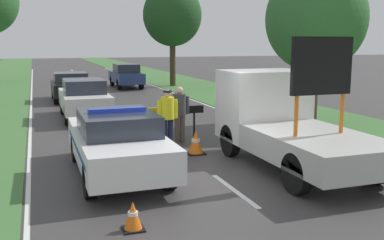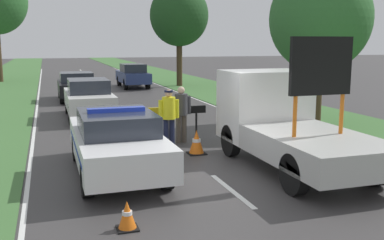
{
  "view_description": "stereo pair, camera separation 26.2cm",
  "coord_description": "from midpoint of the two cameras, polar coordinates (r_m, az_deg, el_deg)",
  "views": [
    {
      "loc": [
        -3.82,
        -9.34,
        3.08
      ],
      "look_at": [
        -0.08,
        1.37,
        1.1
      ],
      "focal_mm": 42.0,
      "sensor_mm": 36.0,
      "label": 1
    },
    {
      "loc": [
        -3.57,
        -9.42,
        3.08
      ],
      "look_at": [
        -0.08,
        1.37,
        1.1
      ],
      "focal_mm": 42.0,
      "sensor_mm": 36.0,
      "label": 2
    }
  ],
  "objects": [
    {
      "name": "queued_car_sedan_black",
      "position": [
        24.69,
        -15.47,
        4.19
      ],
      "size": [
        1.87,
        4.13,
        1.49
      ],
      "rotation": [
        0.0,
        0.0,
        3.14
      ],
      "color": "black",
      "rests_on": "ground"
    },
    {
      "name": "traffic_cone_near_truck",
      "position": [
        7.66,
        -8.5,
        -11.95
      ],
      "size": [
        0.35,
        0.35,
        0.5
      ],
      "color": "black",
      "rests_on": "ground"
    },
    {
      "name": "work_truck",
      "position": [
        11.6,
        11.02,
        -0.13
      ],
      "size": [
        2.22,
        5.2,
        3.19
      ],
      "rotation": [
        0.0,
        0.0,
        3.1
      ],
      "color": "white",
      "rests_on": "ground"
    },
    {
      "name": "queued_car_hatch_blue",
      "position": [
        31.08,
        -8.6,
        5.63
      ],
      "size": [
        1.7,
        4.42,
        1.6
      ],
      "rotation": [
        0.0,
        0.0,
        3.14
      ],
      "color": "navy",
      "rests_on": "ground"
    },
    {
      "name": "pedestrian_civilian",
      "position": [
        13.78,
        -2.14,
        1.29
      ],
      "size": [
        0.62,
        0.4,
        1.74
      ],
      "rotation": [
        0.0,
        0.0,
        0.38
      ],
      "color": "brown",
      "rests_on": "ground"
    },
    {
      "name": "traffic_cone_centre_front",
      "position": [
        12.47,
        -0.12,
        -2.82
      ],
      "size": [
        0.49,
        0.49,
        0.67
      ],
      "color": "black",
      "rests_on": "ground"
    },
    {
      "name": "traffic_cone_near_police",
      "position": [
        14.78,
        10.42,
        -1.16
      ],
      "size": [
        0.41,
        0.41,
        0.58
      ],
      "color": "black",
      "rests_on": "ground"
    },
    {
      "name": "queued_car_van_white",
      "position": [
        18.75,
        -13.93,
        2.73
      ],
      "size": [
        1.75,
        4.47,
        1.6
      ],
      "rotation": [
        0.0,
        0.0,
        3.14
      ],
      "color": "silver",
      "rests_on": "ground"
    },
    {
      "name": "police_officer",
      "position": [
        13.11,
        -3.7,
        0.85
      ],
      "size": [
        0.62,
        0.39,
        1.72
      ],
      "rotation": [
        0.0,
        0.0,
        2.98
      ],
      "color": "#191E38",
      "rests_on": "ground"
    },
    {
      "name": "roadside_tree_mid_left",
      "position": [
        31.59,
        -2.76,
        13.11
      ],
      "size": [
        4.02,
        4.02,
        6.99
      ],
      "color": "#42301E",
      "rests_on": "ground"
    },
    {
      "name": "lane_markings",
      "position": [
        24.97,
        -10.6,
        2.66
      ],
      "size": [
        8.29,
        59.46,
        0.01
      ],
      "color": "silver",
      "rests_on": "ground"
    },
    {
      "name": "ground_plane",
      "position": [
        10.54,
        2.17,
        -7.09
      ],
      "size": [
        160.0,
        160.0,
        0.0
      ],
      "primitive_type": "plane",
      "color": "#3D3A3A"
    },
    {
      "name": "grass_verge_right",
      "position": [
        31.29,
        0.12,
        4.29
      ],
      "size": [
        4.87,
        120.0,
        0.03
      ],
      "color": "#427038",
      "rests_on": "ground"
    },
    {
      "name": "roadside_tree_near_right",
      "position": [
        17.4,
        15.04,
        12.23
      ],
      "size": [
        3.69,
        3.69,
        5.84
      ],
      "color": "#42301E",
      "rests_on": "ground"
    },
    {
      "name": "road_barrier",
      "position": [
        14.25,
        -5.0,
        0.87
      ],
      "size": [
        3.13,
        0.08,
        1.03
      ],
      "rotation": [
        0.0,
        0.0,
        0.09
      ],
      "color": "black",
      "rests_on": "ground"
    },
    {
      "name": "police_car",
      "position": [
        10.66,
        -10.18,
        -2.71
      ],
      "size": [
        1.87,
        4.86,
        1.59
      ],
      "rotation": [
        0.0,
        0.0,
        -0.04
      ],
      "color": "white",
      "rests_on": "ground"
    }
  ]
}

